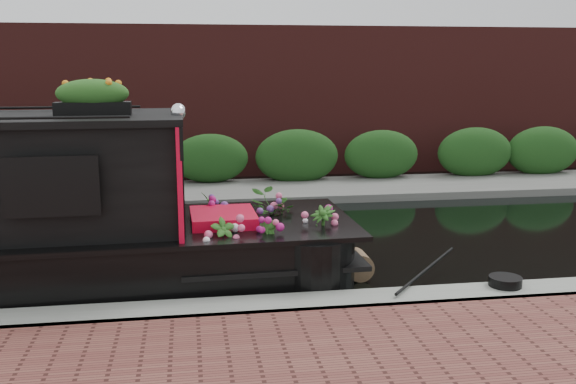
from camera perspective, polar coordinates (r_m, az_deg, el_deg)
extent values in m
plane|color=black|center=(10.83, -5.38, -4.85)|extent=(80.00, 80.00, 0.00)
cube|color=gray|center=(7.73, -3.80, -11.66)|extent=(40.00, 0.60, 0.50)
cube|color=#61615D|center=(14.91, -6.40, -0.37)|extent=(40.00, 2.40, 0.34)
cube|color=#1A4115|center=(15.79, -6.55, 0.29)|extent=(40.00, 1.10, 2.80)
cube|color=#4C1B1A|center=(17.85, -6.84, 1.57)|extent=(40.00, 1.00, 8.00)
cube|color=red|center=(8.65, -9.61, 1.42)|extent=(0.12, 1.90, 1.47)
cube|color=black|center=(7.84, -20.32, 0.45)|extent=(0.98, 0.06, 0.60)
cube|color=red|center=(8.83, -5.77, -3.51)|extent=(0.90, 1.00, 0.54)
sphere|color=white|center=(8.39, -9.74, 6.99)|extent=(0.20, 0.20, 0.20)
sphere|color=white|center=(8.70, -9.72, 7.14)|extent=(0.20, 0.20, 0.20)
cube|color=black|center=(8.62, -16.93, 7.12)|extent=(0.96, 0.31, 0.17)
ellipsoid|color=orange|center=(8.61, -17.01, 8.53)|extent=(1.04, 0.31, 0.26)
imported|color=#2C6220|center=(8.17, -5.73, -4.45)|extent=(0.38, 0.32, 0.62)
imported|color=#2C6220|center=(8.23, -1.97, -4.50)|extent=(0.34, 0.37, 0.56)
imported|color=#2C6220|center=(9.36, -1.24, -2.00)|extent=(0.77, 0.70, 0.73)
imported|color=#2C6220|center=(8.68, 3.05, -3.36)|extent=(0.51, 0.51, 0.65)
imported|color=#2C6220|center=(9.45, -6.93, -2.06)|extent=(0.28, 0.38, 0.69)
cylinder|color=brown|center=(9.28, 6.17, -6.42)|extent=(0.39, 0.46, 0.39)
cylinder|color=black|center=(8.64, 18.75, -7.53)|extent=(0.41, 0.41, 0.12)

